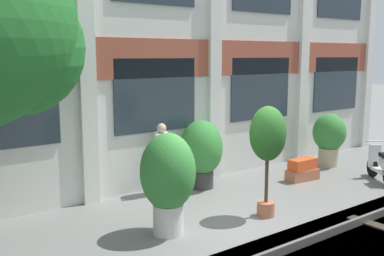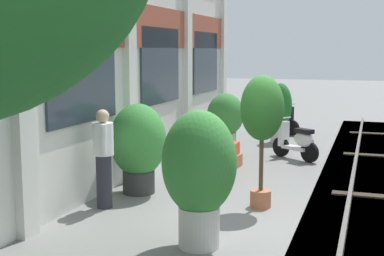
% 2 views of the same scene
% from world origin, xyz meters
% --- Properties ---
extents(ground_plane, '(80.00, 80.00, 0.00)m').
position_xyz_m(ground_plane, '(0.00, 0.00, 0.00)').
color(ground_plane, slate).
extents(potted_plant_square_trough, '(0.90, 0.46, 0.56)m').
position_xyz_m(potted_plant_square_trough, '(3.38, 1.12, 0.26)').
color(potted_plant_square_trough, '#B76647').
rests_on(potted_plant_square_trough, ground).
extents(potted_plant_fluted_column, '(0.99, 0.99, 1.84)m').
position_xyz_m(potted_plant_fluted_column, '(-1.33, 0.27, 1.05)').
color(potted_plant_fluted_column, beige).
rests_on(potted_plant_fluted_column, ground).
extents(potted_plant_ribbed_drum, '(1.03, 1.03, 1.65)m').
position_xyz_m(potted_plant_ribbed_drum, '(0.89, 2.16, 0.91)').
color(potted_plant_ribbed_drum, '#333333').
rests_on(potted_plant_ribbed_drum, ground).
extents(potted_plant_stone_basin, '(0.94, 0.94, 1.52)m').
position_xyz_m(potted_plant_stone_basin, '(5.18, 1.68, 0.88)').
color(potted_plant_stone_basin, tan).
rests_on(potted_plant_stone_basin, ground).
extents(potted_plant_low_pan, '(0.72, 0.72, 2.21)m').
position_xyz_m(potted_plant_low_pan, '(0.73, -0.14, 1.57)').
color(potted_plant_low_pan, '#B76647').
rests_on(potted_plant_low_pan, ground).
extents(potted_plant_glazed_jar, '(0.66, 0.66, 1.68)m').
position_xyz_m(potted_plant_glazed_jar, '(7.16, 0.61, 0.89)').
color(potted_plant_glazed_jar, beige).
rests_on(potted_plant_glazed_jar, ground).
extents(scooter_near_curb, '(0.71, 1.31, 0.98)m').
position_xyz_m(scooter_near_curb, '(8.64, 0.93, 0.44)').
color(scooter_near_curb, black).
rests_on(scooter_near_curb, ground).
extents(scooter_second_parked, '(0.85, 1.20, 0.98)m').
position_xyz_m(scooter_second_parked, '(4.84, -0.19, 0.44)').
color(scooter_second_parked, black).
rests_on(scooter_second_parked, ground).
extents(resident_by_doorway, '(0.47, 0.34, 1.65)m').
position_xyz_m(resident_by_doorway, '(-0.13, 2.32, 0.88)').
color(resident_by_doorway, '#282833').
rests_on(resident_by_doorway, ground).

